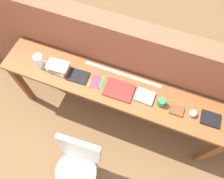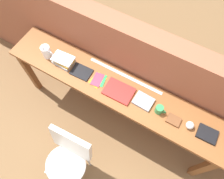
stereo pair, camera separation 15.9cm
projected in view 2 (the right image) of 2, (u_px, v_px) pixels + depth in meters
name	position (u px, v px, depth m)	size (l,w,h in m)	color
ground_plane	(103.00, 134.00, 2.92)	(40.00, 40.00, 0.00)	brown
brick_wall_back	(129.00, 71.00, 2.53)	(6.00, 0.20, 1.43)	#935138
sideboard	(114.00, 93.00, 2.38)	(2.50, 0.44, 0.88)	brown
chair_white_moulded	(68.00, 158.00, 2.27)	(0.47, 0.48, 0.89)	silver
pitcher_white	(46.00, 52.00, 2.36)	(0.14, 0.10, 0.18)	white
book_stack_leftmost	(64.00, 60.00, 2.35)	(0.24, 0.17, 0.09)	#9E9EA3
magazine_cycling	(81.00, 72.00, 2.33)	(0.22, 0.16, 0.01)	black
pamphlet_pile_colourful	(98.00, 80.00, 2.28)	(0.16, 0.19, 0.01)	orange
book_open_centre	(119.00, 91.00, 2.22)	(0.30, 0.21, 0.02)	red
book_grey_hardcover	(143.00, 101.00, 2.16)	(0.19, 0.15, 0.03)	#9E9EA3
mug	(159.00, 110.00, 2.09)	(0.11, 0.08, 0.09)	#338C4C
leather_journal_brown	(174.00, 120.00, 2.08)	(0.13, 0.10, 0.02)	brown
sports_ball_small	(190.00, 125.00, 2.03)	(0.08, 0.08, 0.08)	silver
book_repair_rightmost	(207.00, 134.00, 2.01)	(0.18, 0.14, 0.03)	black
ruler_metal_back_edge	(125.00, 76.00, 2.31)	(0.85, 0.03, 0.00)	silver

